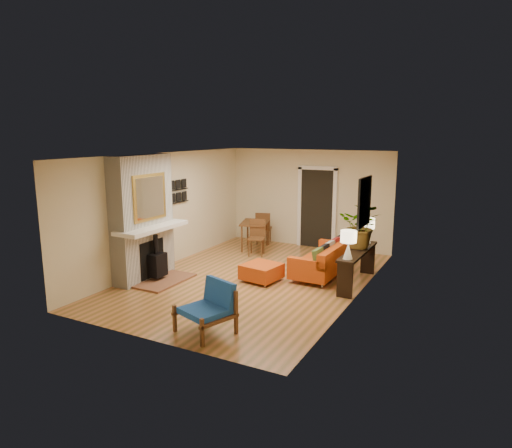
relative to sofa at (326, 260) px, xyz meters
The scene contains 10 objects.
room_shell 1.97m from the sofa, 112.84° to the left, with size 6.50×6.50×6.50m.
fireplace 3.96m from the sofa, 148.38° to the right, with size 1.09×1.68×2.60m.
sofa is the anchor object (origin of this frame).
ottoman 1.47m from the sofa, 135.15° to the right, with size 0.80×0.80×0.36m.
blue_chair 3.63m from the sofa, 100.17° to the right, with size 0.95×0.94×0.79m.
dining_table 2.67m from the sofa, 151.40° to the left, with size 1.06×1.70×0.89m.
console_table 0.90m from the sofa, 24.62° to the right, with size 0.34×1.85×0.72m.
lamp_near 1.52m from the sofa, 53.87° to the right, with size 0.30×0.30×0.54m.
lamp_far 1.12m from the sofa, 22.27° to the left, with size 0.30×0.30×0.54m.
houseplant 1.17m from the sofa, 11.10° to the right, with size 0.84×0.73×0.93m, color #1E5919.
Camera 1 is at (4.36, -8.13, 3.05)m, focal length 32.00 mm.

